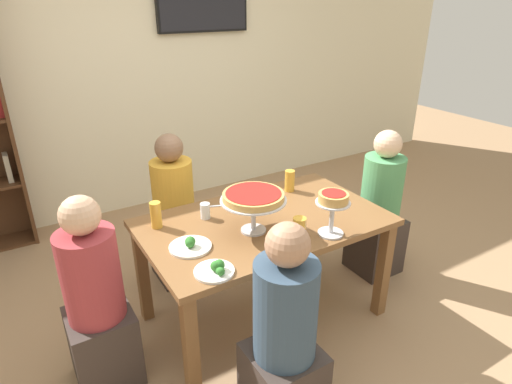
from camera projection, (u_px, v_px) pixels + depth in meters
name	position (u px, v px, depth m)	size (l,w,h in m)	color
ground_plane	(263.00, 314.00, 3.02)	(12.00, 12.00, 0.00)	#9E7A56
rear_partition	(142.00, 65.00, 4.15)	(8.00, 0.12, 2.80)	beige
dining_table	(264.00, 233.00, 2.75)	(1.50, 0.91, 0.74)	brown
television	(203.00, 1.00, 4.14)	(0.94, 0.05, 0.57)	black
diner_head_east	(379.00, 214.00, 3.32)	(0.34, 0.34, 1.15)	#382D28
diner_far_left	(175.00, 219.00, 3.24)	(0.34, 0.34, 1.15)	#382D28
diner_head_west	(97.00, 308.00, 2.32)	(0.34, 0.34, 1.15)	#382D28
diner_near_left	(284.00, 345.00, 2.08)	(0.34, 0.34, 1.15)	#382D28
deep_dish_pizza_stand	(253.00, 199.00, 2.49)	(0.39, 0.39, 0.25)	silver
personal_pizza_stand	(333.00, 204.00, 2.46)	(0.20, 0.20, 0.27)	silver
salad_plate_near_diner	(190.00, 245.00, 2.40)	(0.24, 0.24, 0.07)	white
salad_plate_far_diner	(216.00, 269.00, 2.18)	(0.21, 0.21, 0.07)	white
beer_glass_amber_tall	(299.00, 228.00, 2.47)	(0.08, 0.08, 0.13)	gold
beer_glass_amber_short	(290.00, 181.00, 3.08)	(0.07, 0.07, 0.15)	gold
beer_glass_amber_spare	(156.00, 215.00, 2.59)	(0.07, 0.07, 0.16)	gold
water_glass_clear_near	(205.00, 211.00, 2.71)	(0.06, 0.06, 0.10)	white
cutlery_fork_near	(264.00, 193.00, 3.07)	(0.18, 0.02, 0.01)	silver
cutlery_knife_near	(223.00, 205.00, 2.89)	(0.18, 0.02, 0.01)	silver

